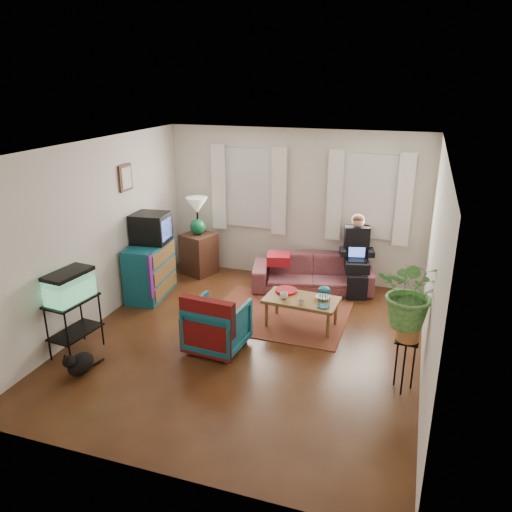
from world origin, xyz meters
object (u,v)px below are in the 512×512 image
(side_table, at_px, (199,254))
(plant_stand, at_px, (404,365))
(dresser, at_px, (150,270))
(aquarium_stand, at_px, (75,326))
(sofa, at_px, (312,267))
(armchair, at_px, (217,323))
(coffee_table, at_px, (301,312))

(side_table, bearing_deg, plant_stand, -34.81)
(dresser, xyz_separation_m, aquarium_stand, (-0.01, -1.91, -0.07))
(dresser, distance_m, plant_stand, 4.29)
(aquarium_stand, xyz_separation_m, plant_stand, (4.05, 0.47, -0.05))
(side_table, bearing_deg, dresser, -106.58)
(plant_stand, bearing_deg, dresser, 160.50)
(sofa, distance_m, plant_stand, 2.99)
(side_table, xyz_separation_m, armchair, (1.34, -2.37, -0.01))
(plant_stand, bearing_deg, aquarium_stand, -173.32)
(armchair, relative_size, plant_stand, 1.12)
(sofa, bearing_deg, dresser, -169.59)
(side_table, height_order, armchair, side_table)
(sofa, height_order, coffee_table, sofa)
(armchair, height_order, coffee_table, armchair)
(side_table, xyz_separation_m, coffee_table, (2.24, -1.42, -0.16))
(aquarium_stand, distance_m, coffee_table, 3.06)
(aquarium_stand, bearing_deg, sofa, 57.29)
(coffee_table, xyz_separation_m, plant_stand, (1.46, -1.15, 0.11))
(sofa, relative_size, plant_stand, 3.05)
(dresser, height_order, coffee_table, dresser)
(sofa, xyz_separation_m, aquarium_stand, (-2.45, -2.99, -0.01))
(side_table, distance_m, plant_stand, 4.51)
(side_table, bearing_deg, aquarium_stand, -96.55)
(aquarium_stand, relative_size, coffee_table, 0.72)
(coffee_table, distance_m, plant_stand, 1.87)
(dresser, xyz_separation_m, coffee_table, (2.58, -0.28, -0.23))
(sofa, distance_m, aquarium_stand, 3.87)
(aquarium_stand, relative_size, plant_stand, 1.15)
(side_table, xyz_separation_m, dresser, (-0.34, -1.14, 0.07))
(sofa, height_order, armchair, sofa)
(armchair, height_order, plant_stand, armchair)
(sofa, relative_size, side_table, 2.66)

